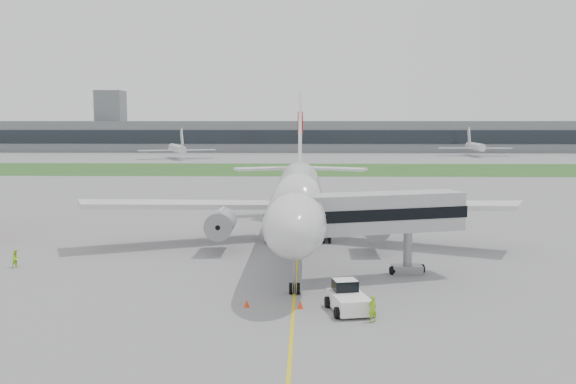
{
  "coord_description": "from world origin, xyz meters",
  "views": [
    {
      "loc": [
        0.93,
        -64.68,
        13.58
      ],
      "look_at": [
        -1.01,
        2.0,
        6.28
      ],
      "focal_mm": 40.0,
      "sensor_mm": 36.0,
      "label": 1
    }
  ],
  "objects_px": {
    "jet_bridge": "(366,214)",
    "ground_crew_near": "(372,309)",
    "airliner": "(298,195)",
    "pushback_tug": "(348,298)"
  },
  "relations": [
    {
      "from": "jet_bridge",
      "to": "ground_crew_near",
      "type": "bearing_deg",
      "value": -111.01
    },
    {
      "from": "airliner",
      "to": "pushback_tug",
      "type": "bearing_deg",
      "value": -80.81
    },
    {
      "from": "airliner",
      "to": "ground_crew_near",
      "type": "xyz_separation_m",
      "value": [
        5.44,
        -26.9,
        -4.72
      ]
    },
    {
      "from": "jet_bridge",
      "to": "ground_crew_near",
      "type": "xyz_separation_m",
      "value": [
        -0.65,
        -12.09,
        -4.73
      ]
    },
    {
      "from": "airliner",
      "to": "ground_crew_near",
      "type": "relative_size",
      "value": 28.79
    },
    {
      "from": "pushback_tug",
      "to": "jet_bridge",
      "type": "relative_size",
      "value": 0.28
    },
    {
      "from": "pushback_tug",
      "to": "airliner",
      "type": "bearing_deg",
      "value": 87.09
    },
    {
      "from": "pushback_tug",
      "to": "ground_crew_near",
      "type": "height_order",
      "value": "pushback_tug"
    },
    {
      "from": "jet_bridge",
      "to": "airliner",
      "type": "bearing_deg",
      "value": 94.39
    },
    {
      "from": "pushback_tug",
      "to": "jet_bridge",
      "type": "bearing_deg",
      "value": 65.16
    }
  ]
}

